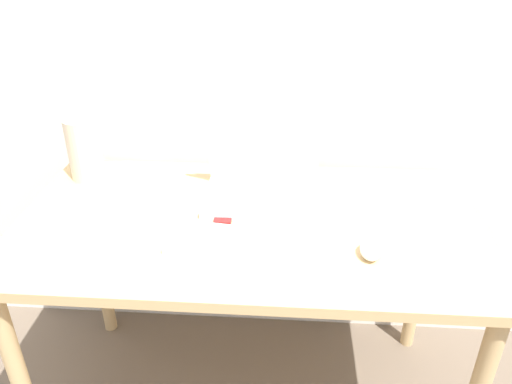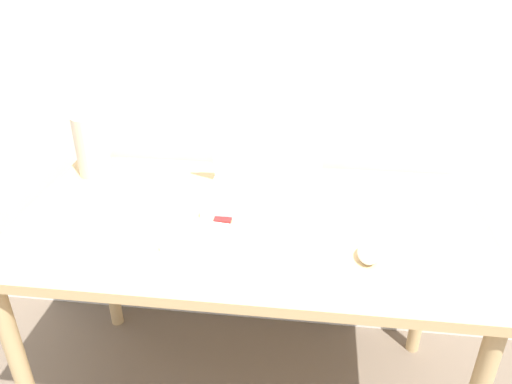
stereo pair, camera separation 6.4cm
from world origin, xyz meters
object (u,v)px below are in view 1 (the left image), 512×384
(mouse, at_px, (370,250))
(vase, at_px, (82,137))
(laptop, at_px, (262,181))
(keyboard, at_px, (250,245))
(mp3_player, at_px, (223,218))

(mouse, relative_size, vase, 0.28)
(mouse, bearing_deg, laptop, 134.86)
(keyboard, bearing_deg, mp3_player, 123.37)
(mouse, height_order, mp3_player, mouse)
(mp3_player, bearing_deg, keyboard, -56.63)
(laptop, height_order, vase, vase)
(vase, height_order, mp3_player, vase)
(laptop, distance_m, vase, 0.61)
(mp3_player, bearing_deg, mouse, -20.46)
(mouse, bearing_deg, vase, 156.32)
(mouse, distance_m, mp3_player, 0.43)
(keyboard, height_order, vase, vase)
(vase, bearing_deg, keyboard, -33.03)
(keyboard, bearing_deg, mouse, -2.86)
(laptop, relative_size, keyboard, 0.77)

